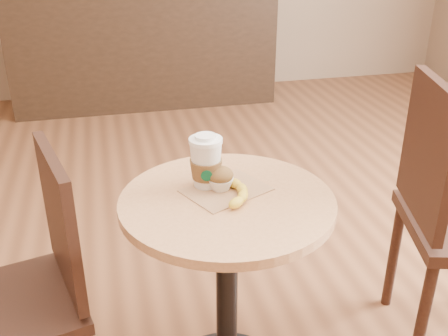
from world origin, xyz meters
The scene contains 7 objects.
cafe_table centered at (-0.05, -0.06, 0.51)m, with size 0.65×0.65×0.75m.
chair_left centered at (-0.65, -0.04, 0.50)m, with size 0.49×0.49×0.92m.
service_counter centered at (0.00, 3.18, 0.52)m, with size 2.30×0.65×1.04m.
kraft_bag centered at (-0.04, -0.01, 0.75)m, with size 0.24×0.18×0.00m, color #A4764F.
coffee_cup centered at (-0.10, 0.03, 0.83)m, with size 0.10×0.10×0.17m.
muffin centered at (-0.06, 0.00, 0.79)m, with size 0.08×0.08×0.07m.
banana centered at (-0.05, -0.05, 0.77)m, with size 0.14×0.22×0.03m, color yellow, non-canonical shape.
Camera 1 is at (-0.38, -1.38, 1.50)m, focal length 42.00 mm.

